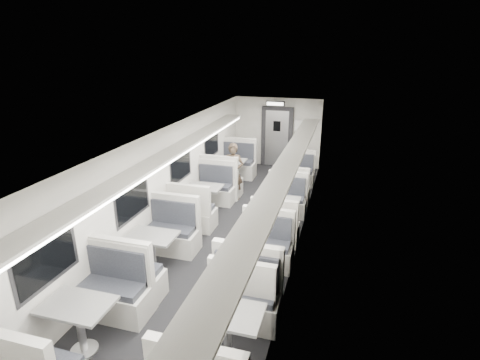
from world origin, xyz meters
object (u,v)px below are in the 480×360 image
Objects in this scene: booth_left_d at (81,327)px; booth_right_b at (281,213)px; booth_left_c at (153,253)px; vestibule_door at (277,137)px; booth_right_a at (295,181)px; exit_sign at (275,104)px; booth_right_d at (227,336)px; booth_left_b at (204,200)px; booth_right_c at (257,269)px; passenger at (233,172)px; booth_left_a at (230,173)px.

booth_right_b is at bearing 66.34° from booth_left_d.
vestibule_door is (1.00, 7.20, 0.64)m from booth_left_c.
exit_sign is (-1.00, 1.89, 1.93)m from booth_right_a.
booth_right_d is at bearing 11.36° from booth_left_d.
booth_left_d reaches higher than booth_left_b.
booth_left_b is at bearing 90.00° from booth_left_d.
booth_left_b is 1.03× the size of booth_right_c.
booth_right_a is at bearing 90.00° from booth_right_c.
booth_left_d reaches higher than booth_left_c.
booth_left_c is at bearing -96.52° from passenger.
booth_right_b is 0.97× the size of booth_right_c.
booth_right_d is at bearing -90.00° from booth_right_a.
booth_left_d is 1.09× the size of vestibule_door.
passenger is at bearing 70.09° from booth_left_b.
booth_left_c is 3.20m from booth_right_b.
vestibule_door reaches higher than passenger.
booth_left_b is 2.91m from booth_right_a.
booth_right_d is at bearing -90.00° from booth_right_c.
booth_left_d is 1.44× the size of passenger.
exit_sign is (1.00, 4.01, 1.89)m from booth_left_b.
vestibule_door reaches higher than booth_right_c.
booth_left_a is at bearing 90.00° from booth_left_b.
booth_left_b is 4.55m from exit_sign.
booth_right_a is 0.94× the size of booth_right_c.
booth_left_d reaches higher than booth_right_c.
booth_left_a is at bearing 90.00° from booth_left_d.
booth_left_c is at bearing -97.91° from vestibule_door.
booth_left_d is 9.34m from vestibule_door.
booth_left_c reaches higher than booth_right_b.
booth_right_d reaches higher than booth_right_c.
booth_left_b is at bearing 90.00° from booth_left_c.
booth_left_d is at bearing -168.64° from booth_right_d.
exit_sign is (1.00, 6.71, 1.88)m from booth_left_c.
booth_left_d is at bearing -96.50° from exit_sign.
booth_left_a is 1.11× the size of vestibule_door.
booth_left_d is at bearing -90.00° from booth_left_a.
booth_left_a is 6.90m from booth_left_d.
booth_left_b reaches higher than booth_right_b.
vestibule_door is at bearing 90.00° from exit_sign.
vestibule_door reaches higher than booth_right_b.
booth_right_d is (2.00, -1.67, 0.01)m from booth_left_c.
passenger reaches higher than booth_left_a.
passenger is (-1.58, 1.35, 0.43)m from booth_right_b.
booth_right_a is 0.86× the size of booth_right_d.
vestibule_door is 1.33m from exit_sign.
booth_right_d is 1.09× the size of vestibule_door.
booth_right_b is (2.00, 4.57, -0.05)m from booth_left_d.
booth_left_b is at bearing 114.64° from booth_right_d.
booth_right_c reaches higher than booth_right_b.
booth_left_c is 7.04m from exit_sign.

